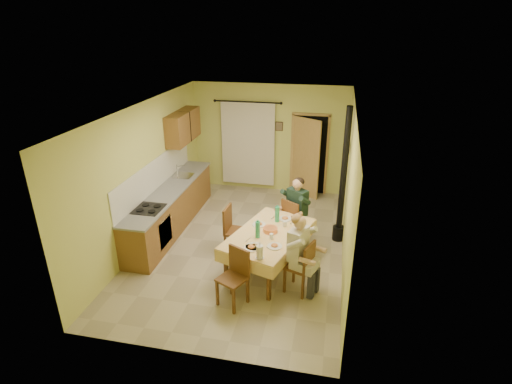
% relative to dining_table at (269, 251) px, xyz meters
% --- Properties ---
extents(floor, '(4.00, 6.00, 0.01)m').
position_rel_dining_table_xyz_m(floor, '(-0.67, 0.76, -0.38)').
color(floor, tan).
rests_on(floor, ground).
extents(room_shell, '(4.04, 6.04, 2.82)m').
position_rel_dining_table_xyz_m(room_shell, '(-0.67, 0.76, 1.44)').
color(room_shell, '#D2D86F').
rests_on(room_shell, ground).
extents(kitchen_run, '(0.64, 3.64, 1.56)m').
position_rel_dining_table_xyz_m(kitchen_run, '(-2.37, 1.16, 0.10)').
color(kitchen_run, brown).
rests_on(kitchen_run, ground).
extents(upper_cabinets, '(0.35, 1.40, 0.70)m').
position_rel_dining_table_xyz_m(upper_cabinets, '(-2.49, 2.46, 1.57)').
color(upper_cabinets, brown).
rests_on(upper_cabinets, room_shell).
extents(curtain, '(1.70, 0.07, 2.22)m').
position_rel_dining_table_xyz_m(curtain, '(-1.22, 3.66, 0.88)').
color(curtain, black).
rests_on(curtain, ground).
extents(doorway, '(0.96, 0.49, 2.15)m').
position_rel_dining_table_xyz_m(doorway, '(0.35, 3.63, 0.67)').
color(doorway, black).
rests_on(doorway, ground).
extents(dining_table, '(1.60, 2.08, 0.76)m').
position_rel_dining_table_xyz_m(dining_table, '(0.00, 0.00, 0.00)').
color(dining_table, '#EEC47B').
rests_on(dining_table, ground).
extents(tableware, '(0.69, 1.60, 0.33)m').
position_rel_dining_table_xyz_m(tableware, '(-0.02, -0.12, 0.45)').
color(tableware, white).
rests_on(tableware, dining_table).
extents(chair_far, '(0.59, 0.59, 0.99)m').
position_rel_dining_table_xyz_m(chair_far, '(0.35, 1.05, -0.09)').
color(chair_far, brown).
rests_on(chair_far, ground).
extents(chair_near, '(0.54, 0.54, 0.96)m').
position_rel_dining_table_xyz_m(chair_near, '(-0.39, -1.07, -0.09)').
color(chair_near, brown).
rests_on(chair_near, ground).
extents(chair_right, '(0.51, 0.51, 0.95)m').
position_rel_dining_table_xyz_m(chair_right, '(0.61, -0.53, -0.09)').
color(chair_right, brown).
rests_on(chair_right, ground).
extents(chair_left, '(0.46, 0.46, 0.99)m').
position_rel_dining_table_xyz_m(chair_left, '(-0.71, 0.41, -0.09)').
color(chair_left, brown).
rests_on(chair_left, ground).
extents(man_far, '(0.65, 0.63, 1.39)m').
position_rel_dining_table_xyz_m(man_far, '(0.36, 1.06, 0.50)').
color(man_far, '#192D23').
rests_on(man_far, chair_far).
extents(man_right, '(0.59, 0.65, 1.39)m').
position_rel_dining_table_xyz_m(man_right, '(0.60, -0.52, 0.50)').
color(man_right, beige).
rests_on(man_right, chair_right).
extents(stove_flue, '(0.24, 0.24, 2.80)m').
position_rel_dining_table_xyz_m(stove_flue, '(1.23, 1.36, 0.65)').
color(stove_flue, black).
rests_on(stove_flue, ground).
extents(picture_back, '(0.19, 0.03, 0.23)m').
position_rel_dining_table_xyz_m(picture_back, '(-0.42, 3.73, 1.37)').
color(picture_back, black).
rests_on(picture_back, room_shell).
extents(picture_right, '(0.03, 0.31, 0.21)m').
position_rel_dining_table_xyz_m(picture_right, '(1.30, 1.96, 1.47)').
color(picture_right, brown).
rests_on(picture_right, room_shell).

